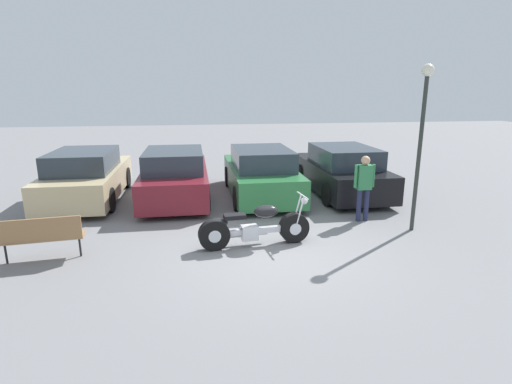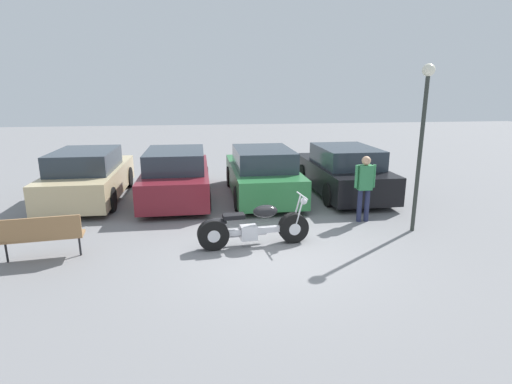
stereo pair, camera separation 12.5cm
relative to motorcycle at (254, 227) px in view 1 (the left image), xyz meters
name	(u,v)px [view 1 (the left image)]	position (x,y,z in m)	size (l,w,h in m)	color
ground_plane	(272,252)	(0.33, -0.39, -0.41)	(60.00, 60.00, 0.00)	slate
motorcycle	(254,227)	(0.00, 0.00, 0.00)	(2.36, 0.64, 1.03)	black
parked_car_champagne	(87,177)	(-4.29, 4.27, 0.29)	(1.92, 4.54, 1.50)	#C6B284
parked_car_maroon	(175,176)	(-1.74, 4.00, 0.29)	(1.92, 4.54, 1.50)	maroon
parked_car_green	(261,174)	(0.80, 3.91, 0.29)	(1.92, 4.54, 1.50)	#286B38
parked_car_black	(341,171)	(3.35, 3.92, 0.29)	(1.92, 4.54, 1.50)	black
park_bench	(40,235)	(-4.07, -0.17, 0.14)	(1.53, 0.56, 0.89)	#997047
lamp_post	(422,122)	(3.79, 0.40, 2.08)	(0.27, 0.27, 3.71)	#2D332D
person_standing	(364,183)	(2.91, 1.21, 0.56)	(0.52, 0.22, 1.63)	#232847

